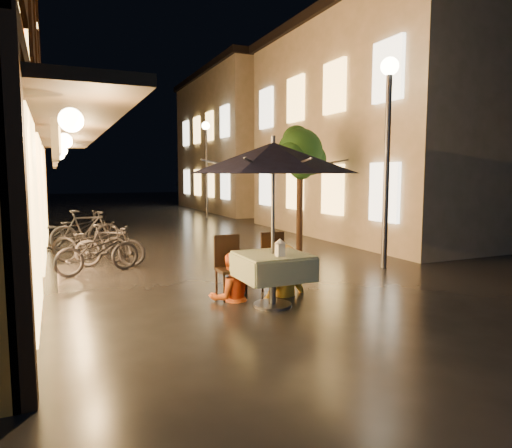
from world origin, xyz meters
name	(u,v)px	position (x,y,z in m)	size (l,w,h in m)	color
ground	(306,311)	(0.00, 0.00, 0.00)	(90.00, 90.00, 0.00)	black
east_building_near	(406,129)	(7.49, 6.50, 3.41)	(7.30, 9.30, 6.80)	#BEAA97
east_building_far	(261,143)	(7.49, 18.00, 3.66)	(7.30, 10.30, 7.30)	#BEAA97
street_tree	(300,154)	(2.41, 4.51, 2.42)	(1.43, 1.20, 3.15)	black
streetlamp_near	(388,124)	(3.00, 2.00, 2.92)	(0.36, 0.36, 4.23)	#59595E
streetlamp_far	(206,152)	(3.00, 14.00, 2.92)	(0.36, 0.36, 4.23)	#59595E
cafe_table	(273,267)	(-0.33, 0.41, 0.59)	(0.99, 0.99, 0.78)	#59595E
patio_umbrella	(273,158)	(-0.33, 0.41, 2.15)	(2.43, 2.43, 2.46)	#59595E
cafe_chair_left	(229,263)	(-0.73, 1.15, 0.54)	(0.42, 0.42, 0.97)	black
cafe_chair_right	(275,259)	(0.07, 1.15, 0.54)	(0.42, 0.42, 0.97)	black
table_lantern	(280,246)	(-0.33, 0.18, 0.92)	(0.16, 0.16, 0.25)	white
person_orange	(231,254)	(-0.76, 1.00, 0.71)	(0.69, 0.54, 1.42)	#DC5A1F
person_yellow	(283,246)	(0.09, 0.91, 0.79)	(1.02, 0.59, 1.58)	yellow
bicycle_0	(98,251)	(-2.46, 3.80, 0.44)	(0.58, 1.67, 0.88)	black
bicycle_1	(110,246)	(-2.18, 4.37, 0.45)	(0.42, 1.49, 0.89)	black
bicycle_2	(90,242)	(-2.52, 5.09, 0.44)	(0.58, 1.67, 0.88)	black
bicycle_3	(86,230)	(-2.49, 6.78, 0.52)	(0.49, 1.72, 1.03)	black
bicycle_4	(76,230)	(-2.71, 7.36, 0.48)	(0.63, 1.81, 0.95)	black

